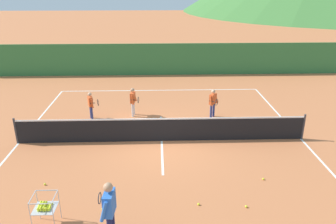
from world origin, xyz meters
name	(u,v)px	position (x,y,z in m)	size (l,w,h in m)	color
ground_plane	(162,141)	(0.00, 0.00, 0.00)	(120.00, 120.00, 0.00)	#C67042
line_baseline_far	(160,90)	(0.00, 6.50, 0.00)	(11.19, 0.08, 0.01)	white
line_sideline_west	(19,143)	(-5.59, 0.00, 0.00)	(0.08, 12.93, 0.01)	white
line_sideline_east	(301,139)	(5.59, 0.00, 0.00)	(0.08, 12.93, 0.01)	white
line_service_center	(162,141)	(0.00, 0.00, 0.00)	(0.08, 5.01, 0.01)	white
tennis_net	(162,129)	(0.00, 0.00, 0.50)	(11.33, 0.08, 1.05)	#333338
instructor	(109,207)	(-1.32, -5.35, 0.98)	(0.43, 0.77, 1.64)	#191E4C
student_0	(91,103)	(-3.15, 2.36, 0.77)	(0.57, 0.53, 1.27)	navy
student_1	(133,99)	(-1.27, 2.69, 0.81)	(0.41, 0.68, 1.35)	silver
student_2	(213,101)	(2.38, 2.34, 0.81)	(0.47, 0.72, 1.35)	navy
ball_cart	(44,207)	(-3.06, -4.79, 0.59)	(0.58, 0.58, 0.90)	#B7B7BC
tennis_ball_0	(246,206)	(2.30, -4.23, 0.03)	(0.07, 0.07, 0.07)	yellow
tennis_ball_1	(263,179)	(3.20, -2.88, 0.03)	(0.07, 0.07, 0.07)	yellow
tennis_ball_2	(103,209)	(-1.71, -4.20, 0.03)	(0.07, 0.07, 0.07)	yellow
tennis_ball_5	(45,184)	(-3.69, -2.93, 0.03)	(0.07, 0.07, 0.07)	yellow
tennis_ball_8	(199,204)	(0.98, -4.09, 0.03)	(0.07, 0.07, 0.07)	yellow
windscreen_fence	(159,59)	(0.00, 9.87, 1.04)	(24.62, 0.08, 2.09)	#33753D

